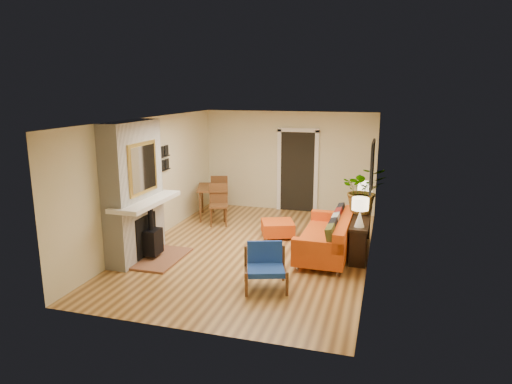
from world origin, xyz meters
TOP-DOWN VIEW (x-y plane):
  - room_shell at (0.60, 2.63)m, footprint 6.50×6.50m
  - fireplace at (-2.00, -1.00)m, footprint 1.09×1.68m
  - sofa at (1.51, 0.14)m, footprint 0.94×2.14m
  - ottoman at (0.27, 0.96)m, footprint 0.87×0.87m
  - blue_chair at (0.68, -1.58)m, footprint 0.86×0.85m
  - dining_table at (-1.58, 2.02)m, footprint 1.17×1.83m
  - console_table at (2.07, 0.49)m, footprint 0.34×1.85m
  - lamp_near at (2.07, -0.21)m, footprint 0.30×0.30m
  - lamp_far at (2.07, 1.26)m, footprint 0.30×0.30m
  - houseplant at (2.06, 0.78)m, footprint 1.00×0.91m

SIDE VIEW (x-z plane):
  - ottoman at x=0.27m, z-range 0.03..0.37m
  - sofa at x=1.51m, z-range -0.05..0.79m
  - blue_chair at x=0.68m, z-range 0.03..0.74m
  - console_table at x=2.07m, z-range 0.21..0.94m
  - dining_table at x=-1.58m, z-range 0.15..1.11m
  - lamp_near at x=2.07m, z-range 0.79..1.33m
  - lamp_far at x=2.07m, z-range 0.79..1.33m
  - houseplant at x=2.06m, z-range 0.72..1.67m
  - room_shell at x=0.60m, z-range -2.01..4.49m
  - fireplace at x=-2.00m, z-range -0.06..2.54m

